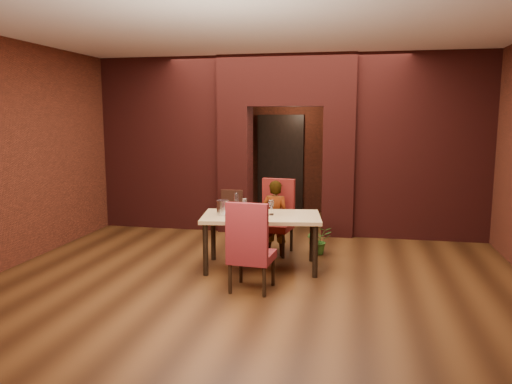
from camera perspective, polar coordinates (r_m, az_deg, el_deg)
floor at (r=7.42m, az=1.19°, el=-8.00°), size 8.00×8.00×0.00m
ceiling at (r=7.19m, az=1.28°, el=17.25°), size 7.00×8.00×0.04m
wall_back at (r=11.08m, az=4.94°, el=5.90°), size 7.00×0.04×3.20m
wall_front at (r=3.29m, az=-11.28°, el=-0.67°), size 7.00×0.04×3.20m
wall_left at (r=8.48m, az=-22.81°, el=4.43°), size 0.04×8.00×3.20m
pillar_left at (r=9.31m, az=-2.34°, el=2.63°), size 0.55×0.55×2.30m
pillar_right at (r=9.05m, az=9.43°, el=2.35°), size 0.55×0.55×2.30m
lintel at (r=9.10m, az=3.56°, el=12.57°), size 2.45×0.55×0.90m
wing_wall_left at (r=9.71m, az=-10.51°, el=5.40°), size 2.28×0.35×3.20m
wing_wall_right at (r=9.07m, az=18.48°, el=4.89°), size 2.28×0.35×3.20m
vent_panel at (r=9.11m, az=-2.76°, el=-1.31°), size 0.40×0.03×0.50m
rear_door at (r=11.11m, az=2.82°, el=3.08°), size 0.90×0.08×2.10m
rear_door_frame at (r=11.07m, az=2.79°, el=3.06°), size 1.02×0.04×2.22m
dining_table at (r=7.04m, az=0.61°, el=-5.70°), size 1.74×1.14×0.76m
chair_far at (r=7.75m, az=2.08°, el=-2.89°), size 0.60×0.60×1.15m
chair_near at (r=6.13m, az=-0.46°, el=-6.12°), size 0.55×0.55×1.12m
person_seated at (r=7.65m, az=2.20°, el=-2.98°), size 0.45×0.32×1.17m
wine_glass_a at (r=7.10m, az=-1.31°, el=-1.58°), size 0.08×0.08×0.20m
wine_glass_b at (r=7.00m, az=1.80°, el=-1.80°), size 0.08×0.08×0.18m
wine_glass_c at (r=6.94m, az=1.74°, el=-1.81°), size 0.08×0.08×0.21m
tasting_sheet at (r=6.87m, az=-1.87°, el=-2.76°), size 0.40×0.36×0.00m
wine_bucket at (r=6.96m, az=-3.83°, el=-1.78°), size 0.17×0.17×0.21m
water_bottle at (r=7.16m, az=-2.28°, el=-1.15°), size 0.07×0.07×0.29m
potted_plant at (r=7.84m, az=7.14°, el=-5.46°), size 0.50×0.47×0.44m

